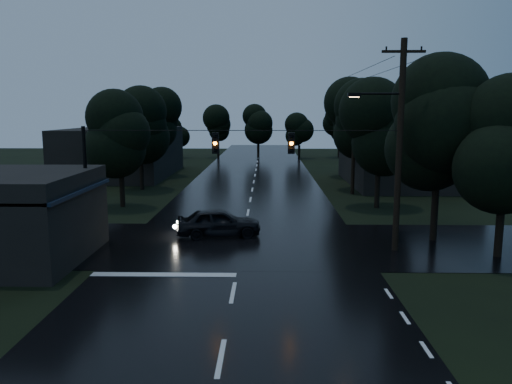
{
  "coord_description": "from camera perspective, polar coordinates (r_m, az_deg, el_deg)",
  "views": [
    {
      "loc": [
        1.23,
        -12.68,
        6.64
      ],
      "look_at": [
        0.66,
        14.26,
        2.33
      ],
      "focal_mm": 35.0,
      "sensor_mm": 36.0,
      "label": 1
    }
  ],
  "objects": [
    {
      "name": "cross_street",
      "position": [
        25.59,
        -1.59,
        -5.96
      ],
      "size": [
        60.0,
        9.0,
        0.02
      ],
      "primitive_type": "cube",
      "color": "black",
      "rests_on": "ground"
    },
    {
      "name": "anchor_pole_left",
      "position": [
        25.5,
        -18.82,
        0.39
      ],
      "size": [
        0.18,
        0.18,
        6.0
      ],
      "primitive_type": "cylinder",
      "color": "black",
      "rests_on": "ground"
    },
    {
      "name": "ground",
      "position": [
        14.37,
        -4.05,
        -18.48
      ],
      "size": [
        160.0,
        160.0,
        0.0
      ],
      "primitive_type": "plane",
      "color": "black",
      "rests_on": "ground"
    },
    {
      "name": "building_far_left",
      "position": [
        54.99,
        -14.91,
        4.46
      ],
      "size": [
        10.0,
        16.0,
        5.0
      ],
      "primitive_type": "cube",
      "color": "black",
      "rests_on": "ground"
    },
    {
      "name": "tree_right_b",
      "position": [
        43.5,
        12.43,
        8.02
      ],
      "size": [
        4.48,
        4.48,
        9.44
      ],
      "color": "black",
      "rests_on": "ground"
    },
    {
      "name": "utility_pole_far",
      "position": [
        41.38,
        11.1,
        5.09
      ],
      "size": [
        2.0,
        0.3,
        7.5
      ],
      "color": "black",
      "rests_on": "ground"
    },
    {
      "name": "building_far_right",
      "position": [
        48.6,
        16.48,
        3.47
      ],
      "size": [
        10.0,
        14.0,
        4.4
      ],
      "primitive_type": "cube",
      "color": "black",
      "rests_on": "ground"
    },
    {
      "name": "utility_pole_main",
      "position": [
        24.51,
        15.89,
        5.51
      ],
      "size": [
        3.5,
        0.3,
        10.0
      ],
      "color": "black",
      "rests_on": "ground"
    },
    {
      "name": "span_signals",
      "position": [
        23.72,
        -0.42,
        5.71
      ],
      "size": [
        15.0,
        0.37,
        1.12
      ],
      "color": "black",
      "rests_on": "ground"
    },
    {
      "name": "tree_corner_far",
      "position": [
        25.14,
        26.68,
        4.93
      ],
      "size": [
        3.92,
        3.92,
        8.26
      ],
      "color": "black",
      "rests_on": "ground"
    },
    {
      "name": "tree_left_b",
      "position": [
        44.04,
        -13.13,
        7.52
      ],
      "size": [
        4.2,
        4.2,
        8.85
      ],
      "color": "black",
      "rests_on": "ground"
    },
    {
      "name": "tree_left_c",
      "position": [
        53.91,
        -11.14,
        8.23
      ],
      "size": [
        4.48,
        4.48,
        9.44
      ],
      "color": "black",
      "rests_on": "ground"
    },
    {
      "name": "tree_right_c",
      "position": [
        53.44,
        11.01,
        8.63
      ],
      "size": [
        4.76,
        4.76,
        10.03
      ],
      "color": "black",
      "rests_on": "ground"
    },
    {
      "name": "car",
      "position": [
        27.05,
        -4.29,
        -3.47
      ],
      "size": [
        4.77,
        2.55,
        1.54
      ],
      "primitive_type": "imported",
      "rotation": [
        0.0,
        0.0,
        1.74
      ],
      "color": "black",
      "rests_on": "ground"
    },
    {
      "name": "tree_right_a",
      "position": [
        35.55,
        13.95,
        7.17
      ],
      "size": [
        4.2,
        4.2,
        8.85
      ],
      "color": "black",
      "rests_on": "ground"
    },
    {
      "name": "tree_corner_near",
      "position": [
        27.14,
        20.23,
        7.16
      ],
      "size": [
        4.48,
        4.48,
        9.44
      ],
      "color": "black",
      "rests_on": "ground"
    },
    {
      "name": "tree_left_a",
      "position": [
        36.18,
        -15.31,
        6.55
      ],
      "size": [
        3.92,
        3.92,
        8.26
      ],
      "color": "black",
      "rests_on": "ground"
    },
    {
      "name": "main_road",
      "position": [
        43.21,
        -0.43,
        0.24
      ],
      "size": [
        12.0,
        120.0,
        0.02
      ],
      "primitive_type": "cube",
      "color": "black",
      "rests_on": "ground"
    }
  ]
}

